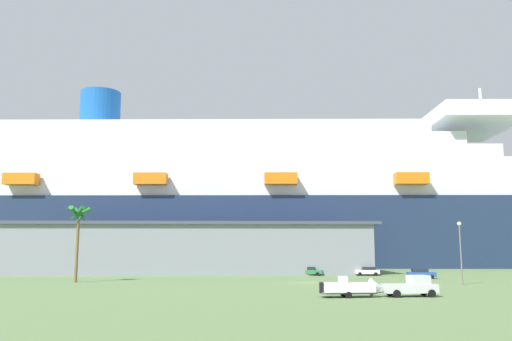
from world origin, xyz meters
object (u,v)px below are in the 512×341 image
object	(u,v)px
parked_car_green_wagon	(309,271)
parked_car_white_van	(367,271)
pickup_truck	(412,286)
cruise_ship	(224,207)
parked_car_blue_suv	(421,273)
street_lamp	(460,244)
small_boat_on_trailer	(355,288)
palm_tree	(78,220)

from	to	relation	value
parked_car_green_wagon	parked_car_white_van	distance (m)	10.56
pickup_truck	parked_car_green_wagon	world-z (taller)	pickup_truck
cruise_ship	pickup_truck	size ratio (longest dim) A/B	45.97
parked_car_blue_suv	street_lamp	bearing A→B (deg)	-82.17
small_boat_on_trailer	street_lamp	world-z (taller)	street_lamp
small_boat_on_trailer	palm_tree	xyz separation A→B (m)	(-38.43, 20.52, 8.28)
small_boat_on_trailer	parked_car_blue_suv	xyz separation A→B (m)	(14.91, 33.50, -0.13)
parked_car_white_van	parked_car_green_wagon	bearing A→B (deg)	-178.81
pickup_truck	parked_car_blue_suv	distance (m)	33.64
small_boat_on_trailer	parked_car_white_van	bearing A→B (deg)	80.05
parked_car_blue_suv	parked_car_white_van	xyz separation A→B (m)	(-7.59, 8.23, 0.00)
street_lamp	parked_car_white_van	world-z (taller)	street_lamp
pickup_truck	street_lamp	bearing A→B (deg)	58.52
pickup_truck	palm_tree	size ratio (longest dim) A/B	0.52
pickup_truck	street_lamp	xyz separation A→B (m)	(10.88, 17.76, 4.53)
pickup_truck	parked_car_blue_suv	world-z (taller)	pickup_truck
palm_tree	parked_car_white_van	distance (m)	51.13
palm_tree	parked_car_white_van	xyz separation A→B (m)	(45.75, 21.21, -8.41)
cruise_ship	parked_car_blue_suv	size ratio (longest dim) A/B	57.90
parked_car_blue_suv	cruise_ship	bearing A→B (deg)	127.53
pickup_truck	street_lamp	distance (m)	21.32
cruise_ship	parked_car_white_van	bearing A→B (deg)	-53.54
parked_car_blue_suv	parked_car_white_van	size ratio (longest dim) A/B	1.08
palm_tree	parked_car_green_wagon	distance (m)	41.83
small_boat_on_trailer	palm_tree	bearing A→B (deg)	151.90
parked_car_blue_suv	parked_car_green_wagon	xyz separation A→B (m)	(-18.15, 8.01, 0.00)
cruise_ship	pickup_truck	distance (m)	90.75
cruise_ship	palm_tree	world-z (taller)	cruise_ship
cruise_ship	street_lamp	distance (m)	78.98
cruise_ship	parked_car_green_wagon	size ratio (longest dim) A/B	54.36
cruise_ship	street_lamp	size ratio (longest dim) A/B	31.13
pickup_truck	small_boat_on_trailer	world-z (taller)	pickup_truck
small_boat_on_trailer	palm_tree	world-z (taller)	palm_tree
street_lamp	parked_car_green_wagon	xyz separation A→B (m)	(-20.17, 22.70, -4.74)
parked_car_green_wagon	parked_car_white_van	xyz separation A→B (m)	(10.56, 0.22, -0.00)
small_boat_on_trailer	parked_car_white_van	size ratio (longest dim) A/B	1.69
street_lamp	parked_car_green_wagon	world-z (taller)	street_lamp
street_lamp	parked_car_white_van	size ratio (longest dim) A/B	2.00
cruise_ship	parked_car_white_van	xyz separation A→B (m)	(32.05, -43.38, -15.13)
cruise_ship	pickup_truck	xyz separation A→B (m)	(30.78, -84.05, -14.92)
small_boat_on_trailer	parked_car_green_wagon	world-z (taller)	small_boat_on_trailer
pickup_truck	parked_car_green_wagon	distance (m)	41.51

